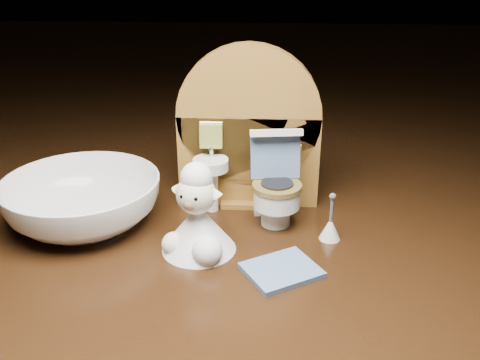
% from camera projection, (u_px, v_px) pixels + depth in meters
% --- Properties ---
extents(backdrop_panel, '(0.13, 0.05, 0.15)m').
position_uv_depth(backdrop_panel, '(248.00, 137.00, 0.49)').
color(backdrop_panel, '#A36F2A').
rests_on(backdrop_panel, ground).
extents(toy_toilet, '(0.05, 0.06, 0.09)m').
position_uv_depth(toy_toilet, '(275.00, 188.00, 0.47)').
color(toy_toilet, white).
rests_on(toy_toilet, ground).
extents(bath_mat, '(0.07, 0.06, 0.00)m').
position_uv_depth(bath_mat, '(282.00, 270.00, 0.40)').
color(bath_mat, '#55739E').
rests_on(bath_mat, ground).
extents(toilet_brush, '(0.02, 0.02, 0.04)m').
position_uv_depth(toilet_brush, '(330.00, 227.00, 0.45)').
color(toilet_brush, white).
rests_on(toilet_brush, ground).
extents(plush_lamb, '(0.06, 0.06, 0.08)m').
position_uv_depth(plush_lamb, '(197.00, 221.00, 0.42)').
color(plush_lamb, white).
rests_on(plush_lamb, ground).
extents(ceramic_bowl, '(0.15, 0.15, 0.04)m').
position_uv_depth(ceramic_bowl, '(83.00, 202.00, 0.47)').
color(ceramic_bowl, white).
rests_on(ceramic_bowl, ground).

